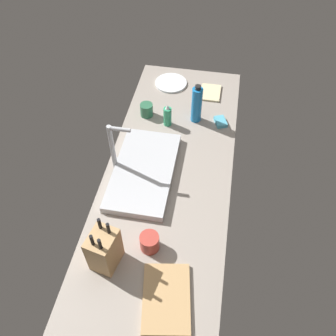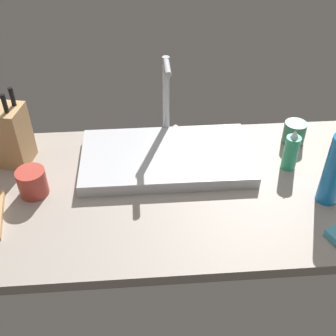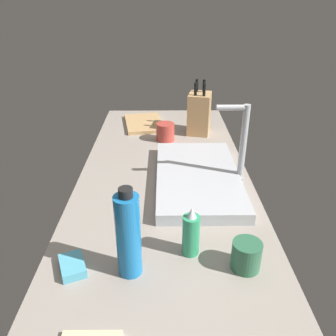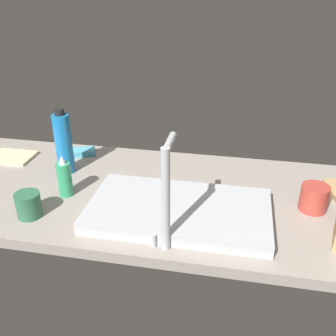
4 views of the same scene
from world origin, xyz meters
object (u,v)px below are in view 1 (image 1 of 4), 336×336
object	(u,v)px
faucet	(114,146)
soap_bottle	(168,116)
dinner_plate	(171,83)
dish_sponge	(221,122)
coffee_mug	(147,110)
ceramic_cup	(150,242)
knife_block	(104,250)
cutting_board	(166,298)
water_bottle	(197,104)
dish_towel	(210,93)
sink_basin	(144,171)

from	to	relation	value
faucet	soap_bottle	world-z (taller)	faucet
dinner_plate	dish_sponge	bearing A→B (deg)	-132.66
coffee_mug	ceramic_cup	xyz separation A→B (cm)	(-86.52, -20.28, 0.28)
knife_block	dinner_plate	distance (cm)	129.90
faucet	dinner_plate	world-z (taller)	faucet
knife_block	cutting_board	world-z (taller)	knife_block
dinner_plate	knife_block	bearing A→B (deg)	177.42
ceramic_cup	water_bottle	bearing A→B (deg)	-6.14
dish_towel	knife_block	bearing A→B (deg)	165.23
knife_block	faucet	bearing A→B (deg)	22.52
dish_towel	dish_sponge	distance (cm)	28.58
ceramic_cup	cutting_board	bearing A→B (deg)	-152.21
faucet	dinner_plate	xyz separation A→B (cm)	(77.27, -15.46, -16.56)
cutting_board	dish_sponge	bearing A→B (deg)	-6.81
dinner_plate	dish_sponge	distance (cm)	48.31
sink_basin	water_bottle	world-z (taller)	water_bottle
faucet	ceramic_cup	xyz separation A→B (cm)	(-42.28, -26.56, -12.94)
coffee_mug	ceramic_cup	size ratio (longest dim) A/B	0.91
dinner_plate	dish_towel	xyz separation A→B (cm)	(-5.51, -26.84, 0.00)
water_bottle	dinner_plate	distance (cm)	39.59
ceramic_cup	dish_sponge	bearing A→B (deg)	-15.71
soap_bottle	dinner_plate	size ratio (longest dim) A/B	0.70
coffee_mug	faucet	bearing A→B (deg)	171.92
water_bottle	dinner_plate	world-z (taller)	water_bottle
sink_basin	water_bottle	xyz separation A→B (cm)	(46.43, -21.30, 9.56)
knife_block	soap_bottle	world-z (taller)	knife_block
coffee_mug	cutting_board	bearing A→B (deg)	-163.66
water_bottle	coffee_mug	world-z (taller)	water_bottle
dinner_plate	faucet	bearing A→B (deg)	168.68
cutting_board	sink_basin	bearing A→B (deg)	20.39
dish_sponge	knife_block	bearing A→B (deg)	156.84
ceramic_cup	sink_basin	bearing A→B (deg)	16.14
faucet	sink_basin	bearing A→B (deg)	-94.66
cutting_board	coffee_mug	world-z (taller)	coffee_mug
coffee_mug	dish_sponge	xyz separation A→B (cm)	(0.31, -44.70, -2.74)
faucet	dish_sponge	size ratio (longest dim) A/B	3.36
sink_basin	water_bottle	bearing A→B (deg)	-24.64
faucet	coffee_mug	size ratio (longest dim) A/B	3.84
water_bottle	dish_sponge	xyz separation A→B (cm)	(-0.69, -15.01, -10.39)
cutting_board	dish_towel	bearing A→B (deg)	-1.81
faucet	dish_sponge	world-z (taller)	faucet
cutting_board	dish_sponge	world-z (taller)	dish_sponge
faucet	knife_block	bearing A→B (deg)	-169.53
dish_towel	ceramic_cup	bearing A→B (deg)	172.14
sink_basin	water_bottle	distance (cm)	51.97
sink_basin	soap_bottle	size ratio (longest dim) A/B	3.81
sink_basin	ceramic_cup	xyz separation A→B (cm)	(-41.09, -11.89, 2.20)
knife_block	dish_sponge	distance (cm)	105.54
faucet	ceramic_cup	distance (cm)	51.58
dish_towel	dish_sponge	world-z (taller)	dish_sponge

